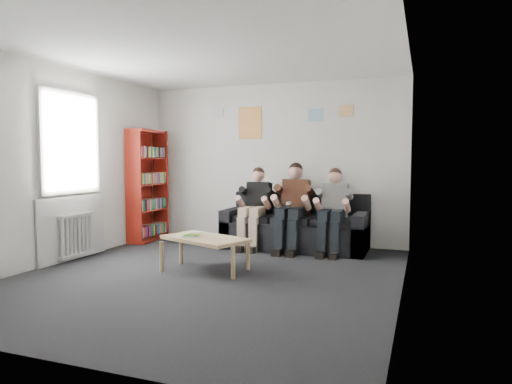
% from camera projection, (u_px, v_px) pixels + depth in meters
% --- Properties ---
extents(room_shell, '(5.00, 5.00, 5.00)m').
position_uv_depth(room_shell, '(207.00, 165.00, 5.45)').
color(room_shell, black).
rests_on(room_shell, ground).
extents(sofa, '(2.25, 0.92, 0.87)m').
position_uv_depth(sofa, '(296.00, 229.00, 7.28)').
color(sofa, black).
rests_on(sofa, ground).
extents(bookshelf, '(0.29, 0.87, 1.93)m').
position_uv_depth(bookshelf, '(148.00, 186.00, 7.95)').
color(bookshelf, maroon).
rests_on(bookshelf, ground).
extents(coffee_table, '(1.09, 0.60, 0.43)m').
position_uv_depth(coffee_table, '(205.00, 241.00, 5.79)').
color(coffee_table, tan).
rests_on(coffee_table, ground).
extents(game_cases, '(0.23, 0.21, 0.06)m').
position_uv_depth(game_cases, '(191.00, 234.00, 5.83)').
color(game_cases, beige).
rests_on(game_cases, coffee_table).
extents(person_left, '(0.38, 0.82, 1.30)m').
position_uv_depth(person_left, '(255.00, 208.00, 7.28)').
color(person_left, black).
rests_on(person_left, sofa).
extents(person_middle, '(0.42, 0.90, 1.37)m').
position_uv_depth(person_middle, '(292.00, 207.00, 7.06)').
color(person_middle, '#4B2919').
rests_on(person_middle, sofa).
extents(person_right, '(0.38, 0.81, 1.29)m').
position_uv_depth(person_right, '(333.00, 211.00, 6.85)').
color(person_right, silver).
rests_on(person_right, sofa).
extents(radiator, '(0.10, 0.64, 0.60)m').
position_uv_depth(radiator, '(77.00, 235.00, 6.45)').
color(radiator, silver).
rests_on(radiator, ground).
extents(window, '(0.05, 1.30, 2.36)m').
position_uv_depth(window, '(71.00, 187.00, 6.43)').
color(window, white).
rests_on(window, room_shell).
extents(poster_large, '(0.42, 0.01, 0.55)m').
position_uv_depth(poster_large, '(250.00, 123.00, 7.87)').
color(poster_large, '#DED54E').
rests_on(poster_large, room_shell).
extents(poster_blue, '(0.25, 0.01, 0.20)m').
position_uv_depth(poster_blue, '(316.00, 115.00, 7.46)').
color(poster_blue, '#3B90CB').
rests_on(poster_blue, room_shell).
extents(poster_pink, '(0.22, 0.01, 0.18)m').
position_uv_depth(poster_pink, '(346.00, 111.00, 7.29)').
color(poster_pink, '#BD3B6D').
rests_on(poster_pink, room_shell).
extents(poster_sign, '(0.20, 0.01, 0.14)m').
position_uv_depth(poster_sign, '(218.00, 113.00, 8.06)').
color(poster_sign, silver).
rests_on(poster_sign, room_shell).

